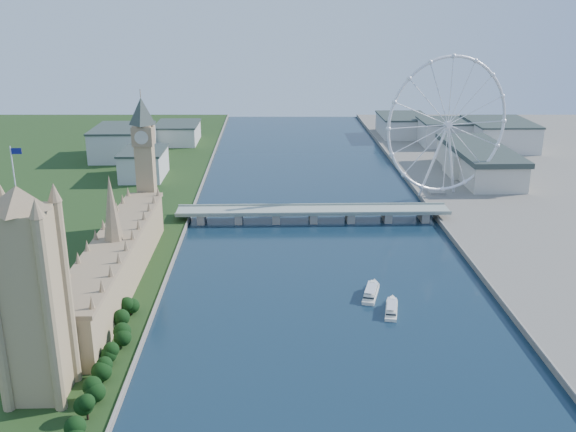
{
  "coord_description": "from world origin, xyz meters",
  "views": [
    {
      "loc": [
        -33.14,
        -192.87,
        167.62
      ],
      "look_at": [
        -22.63,
        210.0,
        33.93
      ],
      "focal_mm": 40.0,
      "sensor_mm": 36.0,
      "label": 1
    }
  ],
  "objects_px": {
    "tour_boat_near": "(391,312)",
    "tour_boat_far": "(371,296)",
    "victoria_tower": "(30,288)",
    "london_eye": "(448,125)"
  },
  "relations": [
    {
      "from": "victoria_tower",
      "to": "london_eye",
      "type": "height_order",
      "value": "london_eye"
    },
    {
      "from": "london_eye",
      "to": "tour_boat_far",
      "type": "distance_m",
      "value": 229.19
    },
    {
      "from": "tour_boat_near",
      "to": "tour_boat_far",
      "type": "height_order",
      "value": "tour_boat_far"
    },
    {
      "from": "victoria_tower",
      "to": "london_eye",
      "type": "bearing_deg",
      "value": 49.65
    },
    {
      "from": "london_eye",
      "to": "tour_boat_near",
      "type": "height_order",
      "value": "london_eye"
    },
    {
      "from": "london_eye",
      "to": "tour_boat_far",
      "type": "relative_size",
      "value": 4.22
    },
    {
      "from": "victoria_tower",
      "to": "tour_boat_near",
      "type": "height_order",
      "value": "victoria_tower"
    },
    {
      "from": "tour_boat_near",
      "to": "london_eye",
      "type": "bearing_deg",
      "value": 80.85
    },
    {
      "from": "victoria_tower",
      "to": "tour_boat_far",
      "type": "xyz_separation_m",
      "value": [
        160.94,
        102.27,
        -54.49
      ]
    },
    {
      "from": "london_eye",
      "to": "tour_boat_near",
      "type": "xyz_separation_m",
      "value": [
        -85.42,
        -219.3,
        -67.52
      ]
    }
  ]
}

